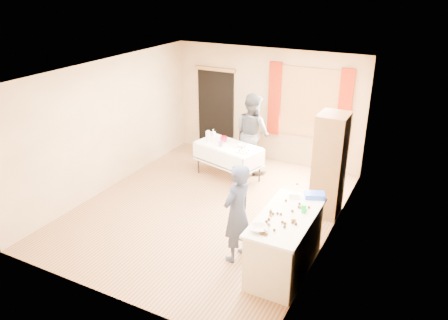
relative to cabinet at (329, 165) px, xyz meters
The scene contains 29 objects.
floor 2.37m from the cabinet, 156.88° to the right, with size 4.50×5.50×0.02m, color #9E7047.
ceiling 2.73m from the cabinet, 156.88° to the right, with size 4.50×5.50×0.02m, color white.
wall_back 2.78m from the cabinet, 136.17° to the left, with size 4.50×0.02×2.60m, color tan.
wall_front 4.14m from the cabinet, 118.87° to the right, with size 4.50×0.02×2.60m, color tan.
wall_left 4.35m from the cabinet, 168.69° to the right, with size 0.02×5.50×2.60m, color tan.
wall_right 0.96m from the cabinet, 72.37° to the right, with size 0.02×5.50×2.60m, color tan.
window_frame 2.19m from the cabinet, 117.89° to the left, with size 1.32×0.06×1.52m, color olive.
window_pane 2.17m from the cabinet, 118.09° to the left, with size 1.20×0.02×1.40m, color white.
curtain_left 2.60m from the cabinet, 134.20° to the left, with size 0.28×0.06×1.65m, color maroon.
curtain_right 1.91m from the cabinet, 96.58° to the left, with size 0.28×0.06×1.65m, color maroon.
doorway 3.79m from the cabinet, 150.25° to the left, with size 0.95×0.04×2.00m, color black.
door_lintel 3.92m from the cabinet, 150.65° to the left, with size 1.05×0.06×0.08m, color olive.
cabinet is the anchor object (origin of this frame).
counter 2.00m from the cabinet, 92.96° to the right, with size 0.75×1.57×0.91m.
party_table 2.39m from the cabinet, 166.54° to the left, with size 1.56×1.07×0.75m.
chair 2.73m from the cabinet, 147.56° to the left, with size 0.51×0.51×1.00m.
girl 2.18m from the cabinet, 112.97° to the right, with size 0.50×0.64×1.58m, color #262E49.
woman 2.31m from the cabinet, 150.02° to the left, with size 1.06×0.97×1.75m, color black.
soda_can 1.74m from the cabinet, 87.22° to the right, with size 0.07×0.07×0.12m, color #069F22.
mixing_bowl 2.49m from the cabinet, 97.00° to the right, with size 0.32×0.32×0.06m, color white.
foam_block 1.38m from the cabinet, 97.71° to the right, with size 0.15×0.10×0.08m, color white.
blue_basket 1.22m from the cabinet, 85.67° to the right, with size 0.30×0.20×0.08m, color blue.
pitcher 2.81m from the cabinet, 169.01° to the left, with size 0.11×0.11×0.22m, color silver.
cup_red 2.55m from the cabinet, 164.73° to the left, with size 0.19×0.19×0.12m, color red.
cup_rainbow 2.42m from the cabinet, behind, with size 0.14×0.14×0.10m, color red.
small_bowl 2.05m from the cabinet, 163.62° to the left, with size 0.27×0.27×0.06m, color white.
pastry_tray 1.85m from the cabinet, 169.96° to the left, with size 0.28×0.20×0.02m, color white.
bottle 2.94m from the cabinet, 163.03° to the left, with size 0.09×0.09×0.17m, color white.
cake_balls 2.08m from the cabinet, 93.60° to the right, with size 0.50×1.05×0.04m.
Camera 1 is at (3.56, -6.28, 4.07)m, focal length 35.00 mm.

